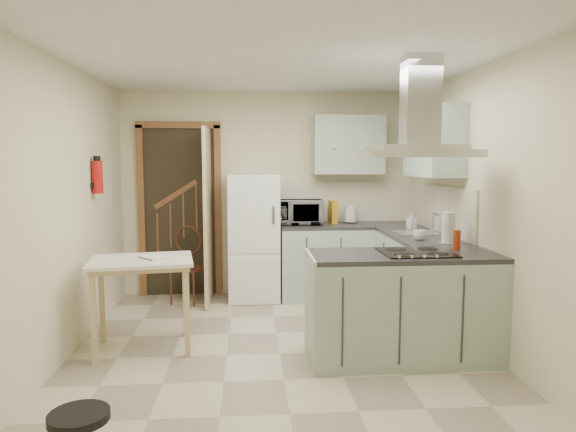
{
  "coord_description": "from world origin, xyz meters",
  "views": [
    {
      "loc": [
        -0.26,
        -4.28,
        1.67
      ],
      "look_at": [
        0.1,
        0.45,
        1.15
      ],
      "focal_mm": 32.0,
      "sensor_mm": 36.0,
      "label": 1
    }
  ],
  "objects": [
    {
      "name": "floor",
      "position": [
        0.0,
        0.0,
        0.0
      ],
      "size": [
        4.2,
        4.2,
        0.0
      ],
      "primitive_type": "plane",
      "color": "#BDB493",
      "rests_on": "ground"
    },
    {
      "name": "ceiling",
      "position": [
        0.0,
        0.0,
        2.5
      ],
      "size": [
        4.2,
        4.2,
        0.0
      ],
      "primitive_type": "plane",
      "rotation": [
        3.14,
        0.0,
        0.0
      ],
      "color": "silver",
      "rests_on": "back_wall"
    },
    {
      "name": "back_wall",
      "position": [
        0.0,
        2.1,
        1.25
      ],
      "size": [
        3.6,
        0.0,
        3.6
      ],
      "primitive_type": "plane",
      "rotation": [
        1.57,
        0.0,
        0.0
      ],
      "color": "beige",
      "rests_on": "floor"
    },
    {
      "name": "left_wall",
      "position": [
        -1.8,
        0.0,
        1.25
      ],
      "size": [
        0.0,
        4.2,
        4.2
      ],
      "primitive_type": "plane",
      "rotation": [
        1.57,
        0.0,
        1.57
      ],
      "color": "beige",
      "rests_on": "floor"
    },
    {
      "name": "right_wall",
      "position": [
        1.8,
        0.0,
        1.25
      ],
      "size": [
        0.0,
        4.2,
        4.2
      ],
      "primitive_type": "plane",
      "rotation": [
        1.57,
        0.0,
        -1.57
      ],
      "color": "beige",
      "rests_on": "floor"
    },
    {
      "name": "doorway",
      "position": [
        -1.1,
        2.07,
        1.05
      ],
      "size": [
        1.1,
        0.12,
        2.1
      ],
      "primitive_type": "cube",
      "color": "brown",
      "rests_on": "floor"
    },
    {
      "name": "fridge",
      "position": [
        -0.2,
        1.8,
        0.75
      ],
      "size": [
        0.6,
        0.6,
        1.5
      ],
      "primitive_type": "cube",
      "color": "white",
      "rests_on": "floor"
    },
    {
      "name": "counter_back",
      "position": [
        0.66,
        1.8,
        0.45
      ],
      "size": [
        1.08,
        0.6,
        0.9
      ],
      "primitive_type": "cube",
      "color": "#9EB2A0",
      "rests_on": "floor"
    },
    {
      "name": "counter_right",
      "position": [
        1.5,
        1.12,
        0.45
      ],
      "size": [
        0.6,
        1.95,
        0.9
      ],
      "primitive_type": "cube",
      "color": "#9EB2A0",
      "rests_on": "floor"
    },
    {
      "name": "splashback",
      "position": [
        0.96,
        2.09,
        1.15
      ],
      "size": [
        1.68,
        0.02,
        0.5
      ],
      "primitive_type": "cube",
      "color": "beige",
      "rests_on": "counter_back"
    },
    {
      "name": "wall_cabinet_back",
      "position": [
        0.95,
        1.93,
        1.85
      ],
      "size": [
        0.85,
        0.35,
        0.7
      ],
      "primitive_type": "cube",
      "color": "#9EB2A0",
      "rests_on": "back_wall"
    },
    {
      "name": "wall_cabinet_right",
      "position": [
        1.62,
        0.85,
        1.85
      ],
      "size": [
        0.35,
        0.9,
        0.7
      ],
      "primitive_type": "cube",
      "color": "#9EB2A0",
      "rests_on": "right_wall"
    },
    {
      "name": "peninsula",
      "position": [
        1.02,
        -0.18,
        0.45
      ],
      "size": [
        1.55,
        0.65,
        0.9
      ],
      "primitive_type": "cube",
      "color": "#9EB2A0",
      "rests_on": "floor"
    },
    {
      "name": "hob",
      "position": [
        1.12,
        -0.18,
        0.91
      ],
      "size": [
        0.58,
        0.5,
        0.01
      ],
      "primitive_type": "cube",
      "color": "black",
      "rests_on": "peninsula"
    },
    {
      "name": "extractor_hood",
      "position": [
        1.12,
        -0.18,
        1.72
      ],
      "size": [
        0.9,
        0.55,
        0.1
      ],
      "primitive_type": "cube",
      "color": "silver",
      "rests_on": "ceiling"
    },
    {
      "name": "sink",
      "position": [
        1.5,
        0.95,
        0.91
      ],
      "size": [
        0.45,
        0.4,
        0.01
      ],
      "primitive_type": "cube",
      "color": "silver",
      "rests_on": "counter_right"
    },
    {
      "name": "fire_extinguisher",
      "position": [
        -1.74,
        0.9,
        1.5
      ],
      "size": [
        0.1,
        0.1,
        0.32
      ],
      "primitive_type": "cylinder",
      "color": "#B2140F",
      "rests_on": "left_wall"
    },
    {
      "name": "drop_leaf_table",
      "position": [
        -1.2,
        0.2,
        0.41
      ],
      "size": [
        0.95,
        0.77,
        0.81
      ],
      "primitive_type": "cube",
      "rotation": [
        0.0,
        0.0,
        0.15
      ],
      "color": "tan",
      "rests_on": "floor"
    },
    {
      "name": "bentwood_chair",
      "position": [
        -0.97,
        1.68,
        0.41
      ],
      "size": [
        0.47,
        0.47,
        0.81
      ],
      "primitive_type": "cube",
      "rotation": [
        0.0,
        0.0,
        -0.37
      ],
      "color": "#53251B",
      "rests_on": "floor"
    },
    {
      "name": "microwave",
      "position": [
        0.36,
        1.82,
        1.05
      ],
      "size": [
        0.54,
        0.38,
        0.29
      ],
      "primitive_type": "imported",
      "rotation": [
        0.0,
        0.0,
        -0.04
      ],
      "color": "black",
      "rests_on": "counter_back"
    },
    {
      "name": "kettle",
      "position": [
        0.98,
        1.88,
        1.01
      ],
      "size": [
        0.19,
        0.19,
        0.23
      ],
      "primitive_type": "cylinder",
      "rotation": [
        0.0,
        0.0,
        -0.24
      ],
      "color": "silver",
      "rests_on": "counter_back"
    },
    {
      "name": "cereal_box",
      "position": [
        0.77,
        1.89,
        1.04
      ],
      "size": [
        0.09,
        0.19,
        0.27
      ],
      "primitive_type": "cube",
      "rotation": [
        0.0,
        0.0,
        0.1
      ],
      "color": "#C78717",
      "rests_on": "counter_back"
    },
    {
      "name": "soap_bottle",
      "position": [
        1.57,
        1.31,
        0.99
      ],
      "size": [
        0.11,
        0.11,
        0.19
      ],
      "primitive_type": "imported",
      "rotation": [
        0.0,
        0.0,
        0.31
      ],
      "color": "#A6A6B2",
      "rests_on": "counter_right"
    },
    {
      "name": "paper_towel",
      "position": [
        1.57,
        0.26,
        1.05
      ],
      "size": [
        0.13,
        0.13,
        0.3
      ],
      "primitive_type": "cylinder",
      "rotation": [
        0.0,
        0.0,
        -0.05
      ],
      "color": "silver",
      "rests_on": "counter_right"
    },
    {
      "name": "cup",
      "position": [
        1.38,
        0.49,
        0.95
      ],
      "size": [
        0.15,
        0.15,
        0.1
      ],
      "primitive_type": "imported",
      "rotation": [
        0.0,
        0.0,
        -0.24
      ],
      "color": "silver",
      "rests_on": "counter_right"
    },
    {
      "name": "red_bottle",
      "position": [
        1.52,
        -0.07,
        0.99
      ],
      "size": [
        0.06,
        0.06,
        0.17
      ],
      "primitive_type": "cylinder",
      "rotation": [
        0.0,
        0.0,
        0.01
      ],
      "color": "#9D2C0D",
      "rests_on": "peninsula"
    },
    {
      "name": "book",
      "position": [
        -1.16,
        0.17,
        0.87
      ],
      "size": [
        0.29,
        0.3,
        0.11
      ],
      "primitive_type": "imported",
      "rotation": [
        0.0,
        0.0,
        0.71
      ],
      "color": "#973332",
      "rests_on": "drop_leaf_table"
    }
  ]
}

